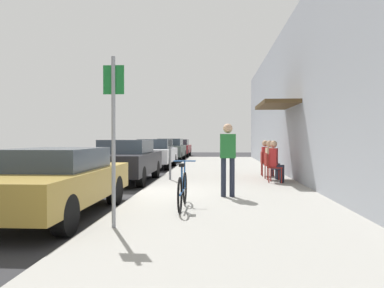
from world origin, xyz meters
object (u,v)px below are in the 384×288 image
(parked_car_3, at_px, (170,149))
(bicycle_0, at_px, (183,190))
(street_sign, at_px, (114,128))
(seated_patron_1, at_px, (271,158))
(pedestrian_standing, at_px, (228,154))
(parked_car_4, at_px, (179,148))
(seated_patron_0, at_px, (275,160))
(parked_car_0, at_px, (54,180))
(parked_car_1, at_px, (126,160))
(parking_meter, at_px, (170,156))
(cafe_chair_1, at_px, (270,164))
(parked_car_2, at_px, (155,153))
(cafe_chair_0, at_px, (273,166))
(seated_patron_2, at_px, (267,157))
(cafe_chair_2, at_px, (265,162))

(parked_car_3, bearing_deg, bicycle_0, -82.16)
(street_sign, height_order, seated_patron_1, street_sign)
(street_sign, relative_size, pedestrian_standing, 1.53)
(parked_car_4, relative_size, seated_patron_0, 3.41)
(parked_car_0, height_order, pedestrian_standing, pedestrian_standing)
(parked_car_1, distance_m, parking_meter, 1.59)
(cafe_chair_1, relative_size, seated_patron_1, 0.67)
(parked_car_2, distance_m, parked_car_4, 11.76)
(cafe_chair_0, relative_size, seated_patron_2, 0.67)
(parked_car_2, xyz_separation_m, parked_car_4, (-0.00, 11.76, -0.02))
(cafe_chair_0, bearing_deg, cafe_chair_1, 90.24)
(parking_meter, relative_size, cafe_chair_0, 1.52)
(seated_patron_0, bearing_deg, cafe_chair_0, 162.68)
(parked_car_2, height_order, cafe_chair_1, parked_car_2)
(parked_car_0, bearing_deg, street_sign, -40.22)
(bicycle_0, bearing_deg, seated_patron_0, 60.53)
(parked_car_2, relative_size, parked_car_4, 1.00)
(parking_meter, distance_m, seated_patron_1, 3.35)
(parked_car_0, bearing_deg, parked_car_4, 90.00)
(bicycle_0, bearing_deg, pedestrian_standing, 57.98)
(parked_car_3, distance_m, bicycle_0, 17.64)
(seated_patron_1, bearing_deg, parking_meter, -174.68)
(street_sign, relative_size, cafe_chair_2, 2.99)
(parked_car_3, bearing_deg, seated_patron_1, -68.27)
(parked_car_1, bearing_deg, pedestrian_standing, -48.70)
(pedestrian_standing, bearing_deg, bicycle_0, -122.02)
(parked_car_1, bearing_deg, street_sign, -77.72)
(parked_car_1, xyz_separation_m, pedestrian_standing, (3.33, -3.79, 0.38))
(parked_car_4, bearing_deg, seated_patron_1, -74.68)
(seated_patron_0, relative_size, cafe_chair_1, 1.48)
(seated_patron_0, bearing_deg, bicycle_0, -119.47)
(bicycle_0, xyz_separation_m, cafe_chair_2, (2.41, 6.37, 0.14))
(cafe_chair_0, xyz_separation_m, seated_patron_1, (0.06, 0.83, 0.19))
(cafe_chair_2, bearing_deg, seated_patron_2, -1.12)
(parked_car_1, height_order, parked_car_2, parked_car_2)
(parked_car_4, height_order, street_sign, street_sign)
(parking_meter, relative_size, street_sign, 0.51)
(parked_car_4, relative_size, pedestrian_standing, 2.59)
(street_sign, relative_size, cafe_chair_1, 2.99)
(street_sign, distance_m, seated_patron_2, 8.72)
(cafe_chair_2, bearing_deg, parking_meter, -156.06)
(parked_car_1, xyz_separation_m, parking_meter, (1.55, -0.35, 0.14))
(parking_meter, height_order, cafe_chair_0, parking_meter)
(parked_car_2, bearing_deg, cafe_chair_2, -45.59)
(parked_car_0, distance_m, parking_meter, 5.51)
(parked_car_2, relative_size, bicycle_0, 2.57)
(parked_car_1, relative_size, seated_patron_2, 3.41)
(parked_car_1, xyz_separation_m, parked_car_4, (-0.00, 17.78, -0.02))
(cafe_chair_2, bearing_deg, bicycle_0, -110.74)
(parking_meter, relative_size, seated_patron_1, 1.02)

